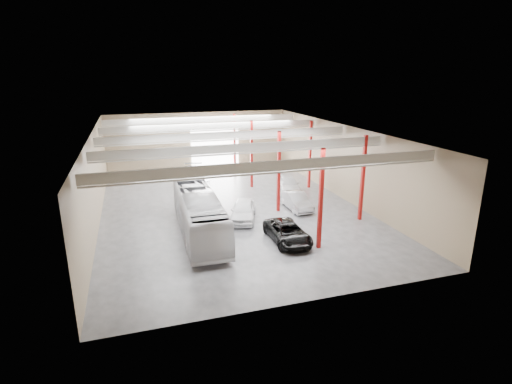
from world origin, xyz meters
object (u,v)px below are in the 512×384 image
car_row_a (243,210)px  car_row_b (200,189)px  car_row_c (192,175)px  black_sedan (287,232)px  coach_bus (199,214)px  car_right_far (288,184)px  car_right_near (296,201)px

car_row_a → car_row_b: 7.83m
car_row_b → car_row_c: 5.20m
black_sedan → car_row_b: size_ratio=1.14×
car_row_b → coach_bus: bearing=-83.2°
car_row_a → black_sedan: bearing=-50.8°
black_sedan → car_row_c: bearing=102.9°
black_sedan → car_row_b: 13.34m
coach_bus → car_row_b: size_ratio=2.64×
car_row_c → coach_bus: bearing=-84.8°
car_row_a → car_row_c: car_row_c is taller
black_sedan → car_right_far: (4.77, 11.66, 0.11)m
coach_bus → car_row_c: 14.82m
car_row_c → car_row_a: bearing=-68.1°
car_row_c → car_right_far: 10.80m
car_row_a → car_right_far: (6.59, 6.46, 0.00)m
car_row_b → car_right_near: size_ratio=0.96×
car_row_a → coach_bus: bearing=-133.0°
black_sedan → car_row_c: size_ratio=0.87×
car_row_c → car_right_far: size_ratio=1.22×
black_sedan → car_row_a: (-1.82, 5.20, 0.11)m
car_right_far → car_row_c: bearing=157.2°
black_sedan → car_row_a: size_ratio=1.06×
coach_bus → car_row_b: (1.65, 9.50, -0.90)m
car_right_near → coach_bus: bearing=-161.2°
car_row_b → car_right_near: car_right_near is taller
coach_bus → car_row_b: coach_bus is taller
black_sedan → car_row_a: car_row_a is taller
coach_bus → car_row_b: 9.68m
car_row_c → car_right_far: bearing=-23.3°
coach_bus → car_row_c: (1.71, 14.70, -0.78)m
coach_bus → car_right_far: size_ratio=2.43×
car_row_a → car_row_b: bearing=126.9°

